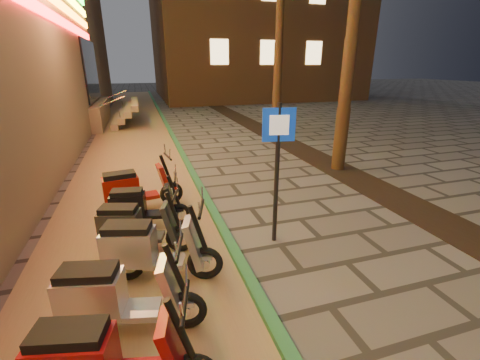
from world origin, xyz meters
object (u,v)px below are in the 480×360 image
object	(u,v)px
scooter_7	(148,249)
pedestrian_sign	(278,156)
scooter_6	(115,297)
scooter_9	(141,206)
scooter_8	(135,226)
scooter_10	(134,189)

from	to	relation	value
scooter_7	pedestrian_sign	bearing A→B (deg)	28.69
scooter_6	scooter_9	world-z (taller)	scooter_6
scooter_7	scooter_8	world-z (taller)	scooter_7
scooter_7	scooter_10	world-z (taller)	scooter_7
pedestrian_sign	scooter_8	xyz separation A→B (m)	(-2.47, 0.37, -1.16)
pedestrian_sign	scooter_9	world-z (taller)	pedestrian_sign
scooter_9	pedestrian_sign	bearing A→B (deg)	-19.34
scooter_9	scooter_10	xyz separation A→B (m)	(-0.13, 0.88, 0.06)
scooter_9	scooter_10	size ratio (longest dim) A/B	0.89
scooter_10	scooter_6	bearing A→B (deg)	-102.23
scooter_6	scooter_9	bearing A→B (deg)	95.83
scooter_10	scooter_9	bearing A→B (deg)	-90.69
scooter_7	scooter_10	bearing A→B (deg)	110.17
scooter_6	scooter_10	bearing A→B (deg)	99.54
scooter_8	scooter_9	bearing A→B (deg)	99.39
scooter_7	scooter_10	distance (m)	2.67
pedestrian_sign	scooter_10	world-z (taller)	pedestrian_sign
scooter_6	scooter_9	distance (m)	2.75
pedestrian_sign	scooter_7	distance (m)	2.59
scooter_9	scooter_6	bearing A→B (deg)	-88.41
scooter_9	scooter_8	bearing A→B (deg)	-88.60
scooter_8	scooter_10	bearing A→B (deg)	107.10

